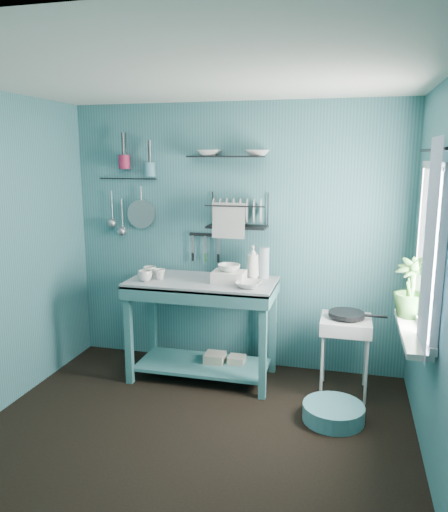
% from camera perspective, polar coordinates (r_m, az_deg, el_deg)
% --- Properties ---
extents(floor, '(3.20, 3.20, 0.00)m').
position_cam_1_polar(floor, '(3.81, -4.14, -20.53)').
color(floor, black).
rests_on(floor, ground).
extents(ceiling, '(3.20, 3.20, 0.00)m').
position_cam_1_polar(ceiling, '(3.27, -4.80, 19.92)').
color(ceiling, silver).
rests_on(ceiling, ground).
extents(wall_back, '(3.20, 0.00, 3.20)m').
position_cam_1_polar(wall_back, '(4.74, 1.35, 2.12)').
color(wall_back, '#366A6F').
rests_on(wall_back, ground).
extents(wall_front, '(3.20, 0.00, 3.20)m').
position_cam_1_polar(wall_front, '(2.03, -18.36, -11.25)').
color(wall_front, '#366A6F').
rests_on(wall_front, ground).
extents(wall_right, '(0.00, 3.00, 3.00)m').
position_cam_1_polar(wall_right, '(3.21, 23.84, -3.35)').
color(wall_right, '#366A6F').
rests_on(wall_right, ground).
extents(work_counter, '(1.40, 0.86, 0.92)m').
position_cam_1_polar(work_counter, '(4.59, -2.45, -8.37)').
color(work_counter, '#387677').
rests_on(work_counter, floor).
extents(mug_left, '(0.12, 0.12, 0.10)m').
position_cam_1_polar(mug_left, '(4.46, -9.02, -2.25)').
color(mug_left, silver).
rests_on(mug_left, work_counter).
extents(mug_mid, '(0.14, 0.14, 0.09)m').
position_cam_1_polar(mug_mid, '(4.51, -7.35, -2.06)').
color(mug_mid, silver).
rests_on(mug_mid, work_counter).
extents(mug_right, '(0.17, 0.17, 0.10)m').
position_cam_1_polar(mug_right, '(4.61, -8.47, -1.78)').
color(mug_right, silver).
rests_on(mug_right, work_counter).
extents(wash_tub, '(0.28, 0.22, 0.10)m').
position_cam_1_polar(wash_tub, '(4.36, 0.57, -2.39)').
color(wash_tub, silver).
rests_on(wash_tub, work_counter).
extents(tub_bowl, '(0.20, 0.19, 0.06)m').
position_cam_1_polar(tub_bowl, '(4.34, 0.57, -1.36)').
color(tub_bowl, silver).
rests_on(tub_bowl, wash_tub).
extents(soap_bottle, '(0.12, 0.12, 0.30)m').
position_cam_1_polar(soap_bottle, '(4.51, 3.33, -0.64)').
color(soap_bottle, silver).
rests_on(soap_bottle, work_counter).
extents(water_bottle, '(0.09, 0.09, 0.28)m').
position_cam_1_polar(water_bottle, '(4.52, 4.62, -0.77)').
color(water_bottle, '#A3B2B6').
rests_on(water_bottle, work_counter).
extents(counter_bowl, '(0.22, 0.22, 0.05)m').
position_cam_1_polar(counter_bowl, '(4.20, 2.80, -3.26)').
color(counter_bowl, silver).
rests_on(counter_bowl, work_counter).
extents(hotplate_stand, '(0.49, 0.49, 0.67)m').
position_cam_1_polar(hotplate_stand, '(4.47, 13.59, -10.99)').
color(hotplate_stand, silver).
rests_on(hotplate_stand, floor).
extents(frying_pan, '(0.30, 0.30, 0.03)m').
position_cam_1_polar(frying_pan, '(4.35, 13.82, -6.45)').
color(frying_pan, black).
rests_on(frying_pan, hotplate_stand).
extents(knife_strip, '(0.32, 0.03, 0.03)m').
position_cam_1_polar(knife_strip, '(4.78, -2.13, 2.44)').
color(knife_strip, black).
rests_on(knife_strip, wall_back).
extents(dish_rack, '(0.58, 0.31, 0.32)m').
position_cam_1_polar(dish_rack, '(4.57, 1.53, 5.23)').
color(dish_rack, black).
rests_on(dish_rack, wall_back).
extents(upper_shelf, '(0.72, 0.26, 0.01)m').
position_cam_1_polar(upper_shelf, '(4.60, 0.13, 11.30)').
color(upper_shelf, black).
rests_on(upper_shelf, wall_back).
extents(shelf_bowl_left, '(0.22, 0.22, 0.05)m').
position_cam_1_polar(shelf_bowl_left, '(4.64, -1.72, 12.03)').
color(shelf_bowl_left, silver).
rests_on(shelf_bowl_left, upper_shelf).
extents(shelf_bowl_right, '(0.23, 0.23, 0.05)m').
position_cam_1_polar(shelf_bowl_right, '(4.54, 3.87, 11.65)').
color(shelf_bowl_right, silver).
rests_on(shelf_bowl_right, upper_shelf).
extents(utensil_cup_magenta, '(0.11, 0.11, 0.13)m').
position_cam_1_polar(utensil_cup_magenta, '(4.96, -11.33, 10.51)').
color(utensil_cup_magenta, maroon).
rests_on(utensil_cup_magenta, wall_back).
extents(utensil_cup_teal, '(0.11, 0.11, 0.13)m').
position_cam_1_polar(utensil_cup_teal, '(4.86, -8.50, 9.76)').
color(utensil_cup_teal, teal).
rests_on(utensil_cup_teal, wall_back).
extents(colander, '(0.28, 0.03, 0.28)m').
position_cam_1_polar(colander, '(4.96, -9.46, 4.75)').
color(colander, gray).
rests_on(colander, wall_back).
extents(ladle_outer, '(0.01, 0.01, 0.30)m').
position_cam_1_polar(ladle_outer, '(5.10, -12.69, 5.62)').
color(ladle_outer, gray).
rests_on(ladle_outer, wall_back).
extents(ladle_inner, '(0.01, 0.01, 0.30)m').
position_cam_1_polar(ladle_inner, '(5.06, -11.58, 4.73)').
color(ladle_inner, gray).
rests_on(ladle_inner, wall_back).
extents(hook_rail, '(0.60, 0.01, 0.01)m').
position_cam_1_polar(hook_rail, '(5.01, -10.92, 8.66)').
color(hook_rail, black).
rests_on(hook_rail, wall_back).
extents(window_glass, '(0.00, 1.10, 1.10)m').
position_cam_1_polar(window_glass, '(3.61, 22.66, 0.73)').
color(window_glass, white).
rests_on(window_glass, wall_right).
extents(windowsill, '(0.16, 0.95, 0.04)m').
position_cam_1_polar(windowsill, '(3.74, 20.67, -8.12)').
color(windowsill, silver).
rests_on(windowsill, wall_right).
extents(curtain, '(0.00, 1.35, 1.35)m').
position_cam_1_polar(curtain, '(3.30, 22.33, 0.71)').
color(curtain, silver).
rests_on(curtain, wall_right).
extents(curtain_rod, '(0.02, 1.05, 0.02)m').
position_cam_1_polar(curtain_rod, '(3.55, 22.74, 11.14)').
color(curtain_rod, black).
rests_on(curtain_rod, wall_right).
extents(potted_plant, '(0.30, 0.30, 0.44)m').
position_cam_1_polar(potted_plant, '(3.95, 20.55, -3.44)').
color(potted_plant, '#2E5D25').
rests_on(potted_plant, windowsill).
extents(storage_tin_large, '(0.18, 0.18, 0.22)m').
position_cam_1_polar(storage_tin_large, '(4.74, -1.05, -12.29)').
color(storage_tin_large, gray).
rests_on(storage_tin_large, floor).
extents(storage_tin_small, '(0.15, 0.15, 0.20)m').
position_cam_1_polar(storage_tin_small, '(4.73, 1.45, -12.50)').
color(storage_tin_small, gray).
rests_on(storage_tin_small, floor).
extents(floor_basin, '(0.47, 0.47, 0.13)m').
position_cam_1_polar(floor_basin, '(4.12, 12.39, -17.08)').
color(floor_basin, teal).
rests_on(floor_basin, floor).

